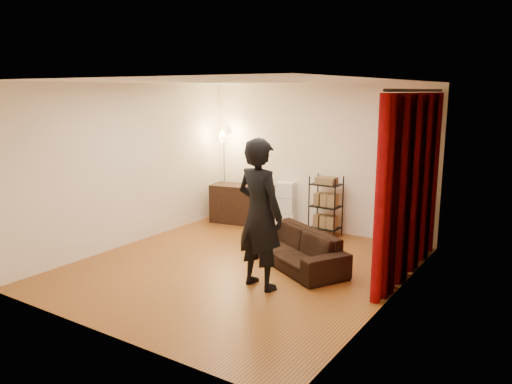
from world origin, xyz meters
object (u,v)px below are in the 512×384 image
Objects in this scene: media_cabinet at (244,204)px; wire_shelf at (326,206)px; person at (260,214)px; floor_lamp at (224,174)px; sofa at (294,248)px; storage_boxes at (285,205)px.

media_cabinet is 1.74m from wire_shelf.
person is 2.71m from wire_shelf.
media_cabinet is (-2.02, 2.59, -0.62)m from person.
media_cabinet is 0.70× the size of floor_lamp.
sofa is at bearing -32.91° from floor_lamp.
storage_boxes is (-1.18, 1.78, 0.17)m from sofa.
storage_boxes is at bearing 2.39° from media_cabinet.
person is 1.82× the size of wire_shelf.
person is 1.54× the size of media_cabinet.
floor_lamp is at bearing -34.93° from person.
wire_shelf is (-0.29, 2.65, -0.45)m from person.
floor_lamp reaches higher than wire_shelf.
wire_shelf is at bearing -72.54° from person.
person reaches higher than media_cabinet.
sofa is at bearing -49.15° from media_cabinet.
storage_boxes is at bearing -55.58° from person.
person reaches higher than sofa.
sofa is at bearing -97.68° from wire_shelf.
storage_boxes is (0.82, 0.19, 0.06)m from media_cabinet.
sofa is 2.12× the size of storage_boxes.
floor_lamp is (-0.50, 0.03, 0.55)m from media_cabinet.
person reaches higher than wire_shelf.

